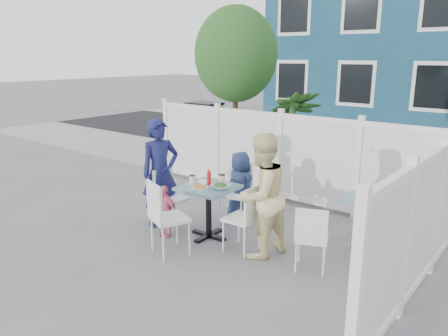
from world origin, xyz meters
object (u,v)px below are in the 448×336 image
Objects in this scene: chair_left at (168,193)px; toddler at (164,211)px; utility_cabinet at (205,132)px; woman at (261,196)px; spare_table at (377,211)px; boy at (240,187)px; chair_back at (237,188)px; chair_right at (247,213)px; man at (160,173)px; main_table at (208,198)px; chair_near at (163,213)px.

toddler is (0.25, -0.33, -0.14)m from chair_left.
woman is (4.19, -3.68, 0.13)m from utility_cabinet.
boy is at bearing -177.13° from spare_table.
chair_back is 1.21× the size of toddler.
chair_back is (3.19, -2.87, -0.15)m from utility_cabinet.
chair_right reaches higher than toddler.
chair_left is at bearing 37.74° from chair_back.
spare_table is 1.53m from woman.
chair_left is at bearing -79.77° from woman.
man is 1.48× the size of boy.
chair_back reaches higher than toddler.
toddler is at bearing 102.84° from chair_right.
chair_left is at bearing 62.63° from boy.
woman is 1.45× the size of boy.
chair_back reaches higher than spare_table.
utility_cabinet is 1.23× the size of boy.
main_table is at bearing -81.54° from woman.
main_table is 0.85× the size of chair_left.
utility_cabinet is at bearing -122.17° from woman.
spare_table is 1.03× the size of toddler.
boy is at bearing 57.15° from toddler.
man is at bearing 159.41° from chair_near.
toddler is (-0.53, -0.38, -0.21)m from main_table.
main_table is (3.28, -3.67, -0.10)m from utility_cabinet.
boy is at bearing 93.33° from main_table.
main_table is at bearing 83.35° from chair_back.
chair_right is 1.00× the size of chair_back.
chair_near reaches higher than chair_right.
spare_table is 0.79× the size of chair_near.
chair_left is (-0.78, -0.04, -0.07)m from main_table.
utility_cabinet is 4.44m from man.
main_table is 1.00× the size of toddler.
chair_near is (-0.09, -0.81, -0.01)m from main_table.
boy is at bearing 109.69° from chair_near.
toddler is at bearing -58.36° from utility_cabinet.
woman is (1.82, 0.06, -0.01)m from man.
boy is (0.73, 0.87, 0.04)m from chair_left.
woman is (1.69, 0.03, 0.29)m from chair_left.
boy is (0.04, 0.03, 0.02)m from chair_back.
main_table is 0.94m from woman.
chair_near is at bearing -55.21° from toddler.
boy reaches higher than chair_back.
spare_table is at bearing -56.21° from chair_right.
boy is (-0.76, 0.88, 0.02)m from chair_right.
woman reaches higher than spare_table.
chair_left is 0.80× the size of boy.
main_table is 0.83× the size of chair_right.
chair_right is at bearing -4.18° from main_table.
chair_back is (-0.08, 0.80, -0.05)m from main_table.
main_table is 0.94m from man.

